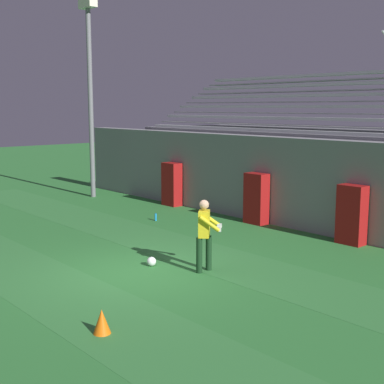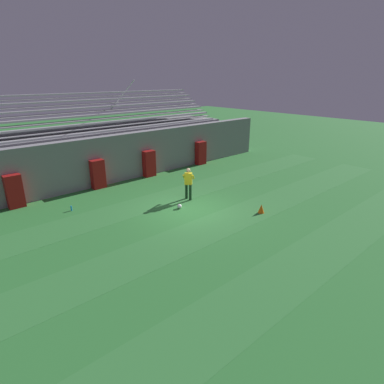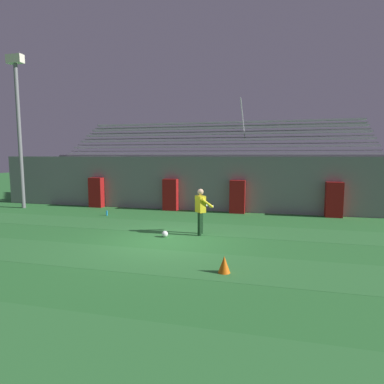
{
  "view_description": "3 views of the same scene",
  "coord_description": "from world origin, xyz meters",
  "px_view_note": "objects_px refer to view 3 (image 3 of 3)",
  "views": [
    {
      "loc": [
        9.61,
        -6.81,
        3.73
      ],
      "look_at": [
        -0.84,
        2.39,
        1.52
      ],
      "focal_mm": 50.0,
      "sensor_mm": 36.0,
      "label": 1
    },
    {
      "loc": [
        -9.27,
        -10.52,
        6.03
      ],
      "look_at": [
        0.23,
        0.18,
        0.84
      ],
      "focal_mm": 30.0,
      "sensor_mm": 36.0,
      "label": 2
    },
    {
      "loc": [
        3.35,
        -9.89,
        2.85
      ],
      "look_at": [
        0.42,
        1.93,
        1.46
      ],
      "focal_mm": 30.0,
      "sensor_mm": 36.0,
      "label": 3
    }
  ],
  "objects_px": {
    "padding_pillar_far_left": "(96,192)",
    "floodlight_pole": "(18,113)",
    "padding_pillar_gate_right": "(237,197)",
    "traffic_cone": "(224,264)",
    "goalkeeper": "(201,209)",
    "water_bottle": "(107,213)",
    "padding_pillar_far_right": "(334,200)",
    "padding_pillar_gate_left": "(170,195)",
    "soccer_ball": "(165,234)"
  },
  "relations": [
    {
      "from": "padding_pillar_far_left",
      "to": "floodlight_pole",
      "type": "xyz_separation_m",
      "value": [
        -3.75,
        -1.21,
        4.28
      ]
    },
    {
      "from": "padding_pillar_gate_right",
      "to": "traffic_cone",
      "type": "distance_m",
      "value": 8.36
    },
    {
      "from": "goalkeeper",
      "to": "water_bottle",
      "type": "height_order",
      "value": "goalkeeper"
    },
    {
      "from": "padding_pillar_far_left",
      "to": "goalkeeper",
      "type": "distance_m",
      "value": 8.42
    },
    {
      "from": "padding_pillar_far_right",
      "to": "floodlight_pole",
      "type": "height_order",
      "value": "floodlight_pole"
    },
    {
      "from": "padding_pillar_far_right",
      "to": "goalkeeper",
      "type": "distance_m",
      "value": 7.08
    },
    {
      "from": "goalkeeper",
      "to": "padding_pillar_gate_left",
      "type": "bearing_deg",
      "value": 119.42
    },
    {
      "from": "floodlight_pole",
      "to": "water_bottle",
      "type": "xyz_separation_m",
      "value": [
        5.56,
        -0.96,
        -4.99
      ]
    },
    {
      "from": "floodlight_pole",
      "to": "goalkeeper",
      "type": "xyz_separation_m",
      "value": [
        10.72,
        -3.51,
        -4.15
      ]
    },
    {
      "from": "padding_pillar_far_left",
      "to": "padding_pillar_gate_right",
      "type": "bearing_deg",
      "value": 0.0
    },
    {
      "from": "traffic_cone",
      "to": "water_bottle",
      "type": "height_order",
      "value": "traffic_cone"
    },
    {
      "from": "padding_pillar_gate_right",
      "to": "floodlight_pole",
      "type": "xyz_separation_m",
      "value": [
        -11.54,
        -1.21,
        4.28
      ]
    },
    {
      "from": "padding_pillar_gate_left",
      "to": "traffic_cone",
      "type": "xyz_separation_m",
      "value": [
        4.04,
        -8.32,
        -0.61
      ]
    },
    {
      "from": "padding_pillar_gate_left",
      "to": "padding_pillar_far_left",
      "type": "relative_size",
      "value": 1.0
    },
    {
      "from": "floodlight_pole",
      "to": "water_bottle",
      "type": "relative_size",
      "value": 33.67
    },
    {
      "from": "soccer_ball",
      "to": "padding_pillar_gate_right",
      "type": "bearing_deg",
      "value": 69.89
    },
    {
      "from": "padding_pillar_far_left",
      "to": "soccer_ball",
      "type": "height_order",
      "value": "padding_pillar_far_left"
    },
    {
      "from": "padding_pillar_gate_right",
      "to": "floodlight_pole",
      "type": "height_order",
      "value": "floodlight_pole"
    },
    {
      "from": "soccer_ball",
      "to": "floodlight_pole",
      "type": "bearing_deg",
      "value": 156.47
    },
    {
      "from": "padding_pillar_gate_left",
      "to": "traffic_cone",
      "type": "bearing_deg",
      "value": -64.12
    },
    {
      "from": "padding_pillar_far_left",
      "to": "goalkeeper",
      "type": "xyz_separation_m",
      "value": [
        6.97,
        -4.72,
        0.13
      ]
    },
    {
      "from": "goalkeeper",
      "to": "soccer_ball",
      "type": "relative_size",
      "value": 7.59
    },
    {
      "from": "padding_pillar_gate_left",
      "to": "water_bottle",
      "type": "height_order",
      "value": "padding_pillar_gate_left"
    },
    {
      "from": "padding_pillar_gate_left",
      "to": "goalkeeper",
      "type": "bearing_deg",
      "value": -60.58
    },
    {
      "from": "traffic_cone",
      "to": "padding_pillar_gate_right",
      "type": "bearing_deg",
      "value": 93.8
    },
    {
      "from": "padding_pillar_gate_left",
      "to": "floodlight_pole",
      "type": "height_order",
      "value": "floodlight_pole"
    },
    {
      "from": "goalkeeper",
      "to": "traffic_cone",
      "type": "xyz_separation_m",
      "value": [
        1.37,
        -3.6,
        -0.74
      ]
    },
    {
      "from": "padding_pillar_gate_left",
      "to": "floodlight_pole",
      "type": "relative_size",
      "value": 0.2
    },
    {
      "from": "padding_pillar_far_right",
      "to": "traffic_cone",
      "type": "xyz_separation_m",
      "value": [
        -3.9,
        -8.32,
        -0.61
      ]
    },
    {
      "from": "padding_pillar_gate_right",
      "to": "water_bottle",
      "type": "height_order",
      "value": "padding_pillar_gate_right"
    },
    {
      "from": "water_bottle",
      "to": "padding_pillar_far_right",
      "type": "bearing_deg",
      "value": 11.78
    },
    {
      "from": "soccer_ball",
      "to": "padding_pillar_gate_left",
      "type": "bearing_deg",
      "value": 105.71
    },
    {
      "from": "padding_pillar_gate_left",
      "to": "padding_pillar_far_right",
      "type": "bearing_deg",
      "value": 0.0
    },
    {
      "from": "padding_pillar_far_left",
      "to": "traffic_cone",
      "type": "distance_m",
      "value": 11.8
    },
    {
      "from": "padding_pillar_gate_left",
      "to": "floodlight_pole",
      "type": "bearing_deg",
      "value": -171.44
    },
    {
      "from": "padding_pillar_far_right",
      "to": "soccer_ball",
      "type": "distance_m",
      "value": 8.41
    },
    {
      "from": "padding_pillar_far_left",
      "to": "traffic_cone",
      "type": "relative_size",
      "value": 3.91
    },
    {
      "from": "padding_pillar_gate_right",
      "to": "traffic_cone",
      "type": "height_order",
      "value": "padding_pillar_gate_right"
    },
    {
      "from": "padding_pillar_far_right",
      "to": "floodlight_pole",
      "type": "relative_size",
      "value": 0.2
    },
    {
      "from": "traffic_cone",
      "to": "padding_pillar_far_right",
      "type": "bearing_deg",
      "value": 64.86
    },
    {
      "from": "padding_pillar_gate_right",
      "to": "padding_pillar_far_left",
      "type": "relative_size",
      "value": 1.0
    },
    {
      "from": "padding_pillar_far_left",
      "to": "padding_pillar_far_right",
      "type": "xyz_separation_m",
      "value": [
        12.25,
        0.0,
        0.0
      ]
    },
    {
      "from": "padding_pillar_far_right",
      "to": "soccer_ball",
      "type": "bearing_deg",
      "value": -140.07
    },
    {
      "from": "padding_pillar_gate_right",
      "to": "goalkeeper",
      "type": "height_order",
      "value": "goalkeeper"
    },
    {
      "from": "padding_pillar_gate_left",
      "to": "padding_pillar_gate_right",
      "type": "xyz_separation_m",
      "value": [
        3.48,
        0.0,
        0.0
      ]
    },
    {
      "from": "floodlight_pole",
      "to": "traffic_cone",
      "type": "distance_m",
      "value": 14.86
    },
    {
      "from": "padding_pillar_far_right",
      "to": "water_bottle",
      "type": "distance_m",
      "value": 10.68
    },
    {
      "from": "padding_pillar_far_left",
      "to": "soccer_ball",
      "type": "distance_m",
      "value": 7.96
    },
    {
      "from": "padding_pillar_gate_left",
      "to": "goalkeeper",
      "type": "xyz_separation_m",
      "value": [
        2.66,
        -4.72,
        0.13
      ]
    },
    {
      "from": "floodlight_pole",
      "to": "soccer_ball",
      "type": "relative_size",
      "value": 36.73
    }
  ]
}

